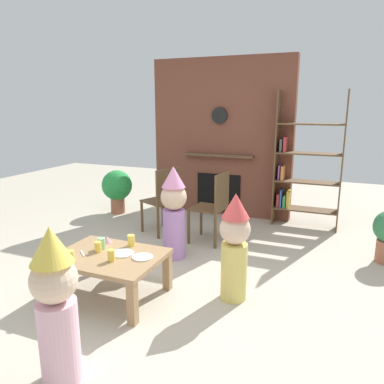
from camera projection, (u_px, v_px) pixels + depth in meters
The scene contains 19 objects.
ground_plane at pixel (162, 286), 3.53m from camera, with size 12.00×12.00×0.00m, color #BCB29E.
brick_fireplace_feature at pixel (221, 139), 5.69m from camera, with size 2.20×0.28×2.40m.
bookshelf at pixel (303, 167), 5.12m from camera, with size 0.90×0.28×1.90m.
coffee_table at pixel (109, 261), 3.27m from camera, with size 0.94×0.71×0.40m.
paper_cup_near_left at pixel (102, 243), 3.39m from camera, with size 0.07×0.07×0.10m, color #8CD18C.
paper_cup_near_right at pixel (111, 255), 3.12m from camera, with size 0.06×0.06×0.10m, color #F2CC4C.
paper_cup_center at pixel (131, 240), 3.46m from camera, with size 0.07×0.07×0.11m, color #F2CC4C.
paper_cup_far_left at pixel (70, 256), 3.11m from camera, with size 0.07×0.07×0.10m, color #F2CC4C.
paper_cup_far_right at pixel (98, 247), 3.31m from camera, with size 0.06×0.06×0.10m, color #F2CC4C.
paper_plate_front at pixel (123, 253), 3.28m from camera, with size 0.20×0.20×0.01m, color white.
paper_plate_rear at pixel (143, 257), 3.19m from camera, with size 0.18×0.18×0.01m, color white.
birthday_cake_slice at pixel (107, 239), 3.54m from camera, with size 0.10×0.10×0.07m, color pink.
table_fork at pixel (82, 253), 3.28m from camera, with size 0.15×0.02×0.01m, color silver.
child_with_cone_hat at pixel (56, 303), 2.20m from camera, with size 0.28×0.28×1.02m.
child_in_pink at pixel (235, 244), 3.19m from camera, with size 0.27×0.27×0.97m.
child_by_the_chairs at pixel (174, 210), 4.08m from camera, with size 0.29×0.29×1.05m.
dining_chair_left at pixel (164, 197), 4.86m from camera, with size 0.53×0.53×0.90m.
dining_chair_middle at pixel (215, 203), 4.54m from camera, with size 0.43×0.43×0.90m.
potted_plant_short at pixel (117, 187), 5.86m from camera, with size 0.48×0.48×0.70m.
Camera 1 is at (1.50, -2.88, 1.69)m, focal length 34.32 mm.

